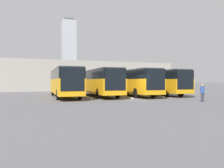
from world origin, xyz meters
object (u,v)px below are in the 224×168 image
at_px(bus_0, 157,82).
at_px(pedestrian, 202,92).
at_px(bus_3, 65,82).
at_px(bus_2, 99,82).
at_px(bus_1, 131,82).

xyz_separation_m(bus_0, pedestrian, (1.69, 10.35, -0.95)).
bearing_deg(bus_0, bus_3, 2.38).
relative_size(bus_2, bus_3, 1.00).
xyz_separation_m(bus_0, bus_1, (4.19, 0.64, 0.00)).
bearing_deg(bus_1, pedestrian, 105.41).
height_order(bus_0, pedestrian, bus_0).
relative_size(bus_0, pedestrian, 7.64).
bearing_deg(bus_0, pedestrian, 81.69).
height_order(bus_3, pedestrian, bus_3).
bearing_deg(bus_2, bus_1, 173.89).
relative_size(bus_1, bus_3, 1.00).
bearing_deg(pedestrian, bus_1, -96.44).
xyz_separation_m(bus_0, bus_2, (8.39, 0.12, 0.00)).
bearing_deg(bus_1, bus_0, -170.31).
distance_m(bus_0, bus_2, 8.39).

